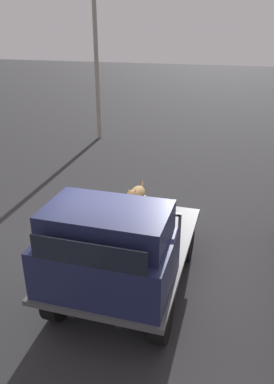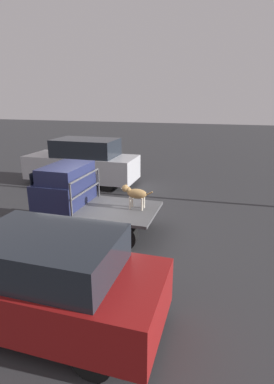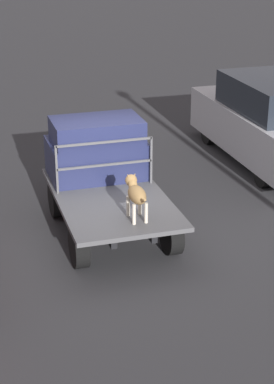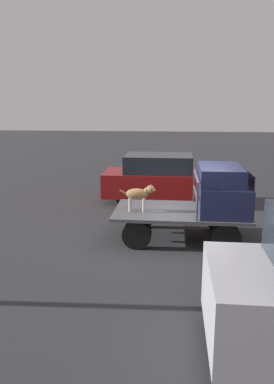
% 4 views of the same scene
% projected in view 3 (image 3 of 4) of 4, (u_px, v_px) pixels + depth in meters
% --- Properties ---
extents(ground_plane, '(80.00, 80.00, 0.00)m').
position_uv_depth(ground_plane, '(111.00, 233.00, 11.97)').
color(ground_plane, '#2D2D30').
extents(flatbed_truck, '(3.41, 1.95, 0.77)m').
position_uv_depth(flatbed_truck, '(110.00, 206.00, 11.76)').
color(flatbed_truck, black).
rests_on(flatbed_truck, ground).
extents(truck_cab, '(1.23, 1.83, 1.17)m').
position_uv_depth(truck_cab, '(96.00, 149.00, 12.35)').
color(truck_cab, '#1E2347').
rests_on(truck_cab, flatbed_truck).
extents(truck_headboard, '(0.04, 1.83, 0.92)m').
position_uv_depth(truck_headboard, '(105.00, 157.00, 11.76)').
color(truck_headboard, '#4C4C4F').
rests_on(truck_headboard, flatbed_truck).
extents(dog, '(0.94, 0.28, 0.71)m').
position_uv_depth(dog, '(136.00, 193.00, 10.62)').
color(dog, beige).
rests_on(dog, flatbed_truck).
extents(parked_pickup_far, '(4.99, 1.93, 2.04)m').
position_uv_depth(parked_pickup_far, '(268.00, 121.00, 15.22)').
color(parked_pickup_far, black).
rests_on(parked_pickup_far, ground).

